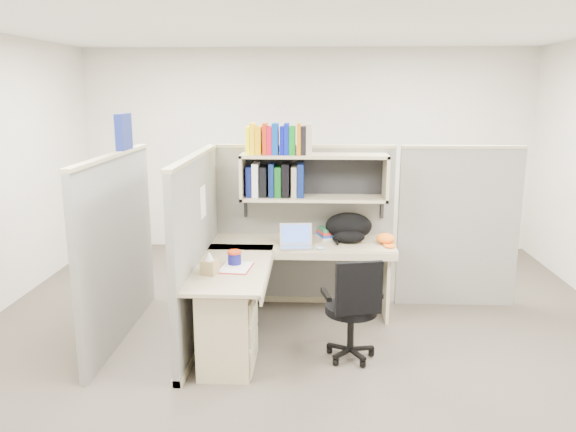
{
  "coord_description": "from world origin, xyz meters",
  "views": [
    {
      "loc": [
        0.09,
        -4.62,
        2.16
      ],
      "look_at": [
        -0.13,
        0.25,
        1.06
      ],
      "focal_mm": 35.0,
      "sensor_mm": 36.0,
      "label": 1
    }
  ],
  "objects_px": {
    "desk": "(251,303)",
    "backpack": "(349,227)",
    "task_chair": "(352,324)",
    "snack_canister": "(234,257)",
    "laptop": "(296,236)"
  },
  "relations": [
    {
      "from": "desk",
      "to": "backpack",
      "type": "relative_size",
      "value": 3.87
    },
    {
      "from": "backpack",
      "to": "snack_canister",
      "type": "height_order",
      "value": "backpack"
    },
    {
      "from": "laptop",
      "to": "backpack",
      "type": "bearing_deg",
      "value": 23.8
    },
    {
      "from": "desk",
      "to": "backpack",
      "type": "bearing_deg",
      "value": 47.28
    },
    {
      "from": "backpack",
      "to": "desk",
      "type": "bearing_deg",
      "value": -124.1
    },
    {
      "from": "backpack",
      "to": "laptop",
      "type": "bearing_deg",
      "value": -143.67
    },
    {
      "from": "desk",
      "to": "laptop",
      "type": "xyz_separation_m",
      "value": [
        0.35,
        0.66,
        0.4
      ]
    },
    {
      "from": "desk",
      "to": "laptop",
      "type": "height_order",
      "value": "laptop"
    },
    {
      "from": "laptop",
      "to": "task_chair",
      "type": "bearing_deg",
      "value": -62.09
    },
    {
      "from": "laptop",
      "to": "snack_canister",
      "type": "bearing_deg",
      "value": -137.21
    },
    {
      "from": "desk",
      "to": "backpack",
      "type": "height_order",
      "value": "backpack"
    },
    {
      "from": "laptop",
      "to": "desk",
      "type": "bearing_deg",
      "value": -121.95
    },
    {
      "from": "snack_canister",
      "to": "desk",
      "type": "bearing_deg",
      "value": -41.06
    },
    {
      "from": "backpack",
      "to": "task_chair",
      "type": "xyz_separation_m",
      "value": [
        -0.02,
        -1.03,
        -0.55
      ]
    },
    {
      "from": "desk",
      "to": "laptop",
      "type": "bearing_deg",
      "value": 61.97
    }
  ]
}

